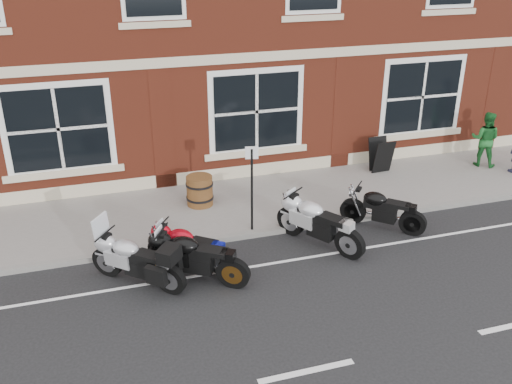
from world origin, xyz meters
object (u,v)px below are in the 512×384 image
Objects in this scene: a_board_sign at (381,155)px; moto_sport_red at (190,246)px; moto_sport_black at (194,255)px; parking_sign at (252,183)px; barrel_planter at (200,191)px; pedestrian_right at (485,139)px; moto_sport_silver at (319,221)px; moto_naked_black at (382,208)px; moto_touring_silver at (135,258)px.

moto_sport_red is at bearing -155.01° from a_board_sign.
parking_sign is at bearing -13.76° from moto_sport_black.
moto_sport_red is 2.18× the size of barrel_planter.
moto_sport_black reaches higher than barrel_planter.
barrel_planter is at bearing 44.28° from pedestrian_right.
moto_sport_silver is 2.11× the size of a_board_sign.
moto_naked_black is (4.55, 0.42, 0.01)m from moto_sport_red.
parking_sign is at bearing -23.48° from moto_touring_silver.
moto_sport_red is 1.06× the size of moto_naked_black.
parking_sign is (-7.50, -1.81, 0.36)m from pedestrian_right.
moto_sport_black is 4.65m from moto_naked_black.
moto_sport_black is 7.15m from a_board_sign.
a_board_sign is at bearing 15.93° from moto_naked_black.
pedestrian_right reaches higher than moto_sport_red.
moto_naked_black is 0.77× the size of parking_sign.
moto_sport_silver is 6.82m from pedestrian_right.
a_board_sign is 5.35m from barrel_planter.
moto_sport_silver is 1.68m from parking_sign.
a_board_sign is at bearing 40.24° from parking_sign.
moto_sport_silver is 1.31× the size of moto_naked_black.
moto_sport_black is 3.21m from barrel_planter.
moto_touring_silver is 2.22× the size of barrel_planter.
moto_touring_silver is 3.43m from barrel_planter.
moto_sport_red is 0.81× the size of moto_sport_silver.
moto_sport_red is 2.75m from barrel_planter.
a_board_sign is at bearing -21.88° from moto_touring_silver.
pedestrian_right is (10.23, 3.05, 0.35)m from moto_touring_silver.
moto_sport_silver is (2.86, 0.12, 0.07)m from moto_sport_red.
a_board_sign is 5.05m from parking_sign.
moto_sport_red is 1.71× the size of a_board_sign.
moto_sport_silver reaches higher than moto_sport_black.
a_board_sign is (1.52, 2.86, 0.08)m from moto_naked_black.
moto_naked_black is (4.56, 0.90, -0.05)m from moto_sport_black.
moto_touring_silver is 1.02× the size of moto_sport_red.
barrel_planter is at bearing 19.88° from moto_sport_black.
pedestrian_right is 0.79× the size of parking_sign.
moto_sport_black is at bearing 160.36° from moto_sport_silver.
pedestrian_right is (9.12, 3.30, 0.35)m from moto_sport_black.
moto_touring_silver is at bearing 111.07° from moto_sport_black.
parking_sign is (0.85, -1.63, 0.78)m from barrel_planter.
moto_sport_black is at bearing -124.22° from parking_sign.
parking_sign reaches higher than moto_naked_black.
parking_sign reaches higher than moto_touring_silver.
moto_sport_red is at bearing 151.01° from moto_sport_silver.
moto_sport_silver is 3.29m from barrel_planter.
moto_touring_silver is at bearing -157.37° from a_board_sign.
moto_touring_silver is 3.99m from moto_sport_silver.
moto_sport_red is 2.86m from moto_sport_silver.
moto_touring_silver is 5.70m from moto_naked_black.
pedestrian_right reaches higher than moto_sport_silver.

